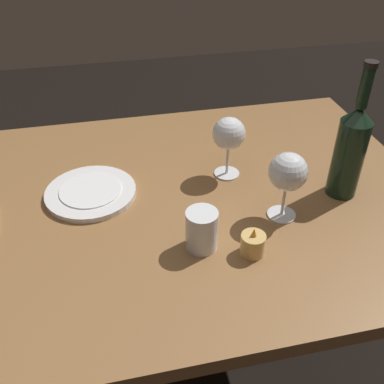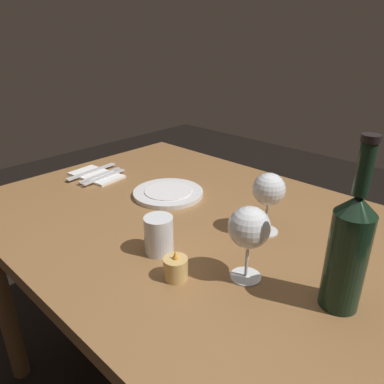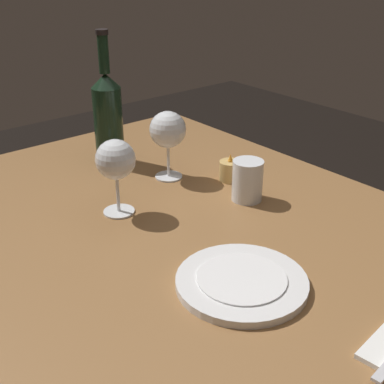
{
  "view_description": "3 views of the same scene",
  "coord_description": "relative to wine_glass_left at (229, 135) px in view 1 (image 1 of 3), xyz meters",
  "views": [
    {
      "loc": [
        0.13,
        0.85,
        1.4
      ],
      "look_at": [
        -0.04,
        0.07,
        0.8
      ],
      "focal_mm": 41.57,
      "sensor_mm": 36.0,
      "label": 1
    },
    {
      "loc": [
        -0.6,
        0.66,
        1.22
      ],
      "look_at": [
        -0.02,
        0.05,
        0.85
      ],
      "focal_mm": 34.08,
      "sensor_mm": 36.0,
      "label": 2
    },
    {
      "loc": [
        0.68,
        -0.58,
        1.26
      ],
      "look_at": [
        0.02,
        -0.03,
        0.84
      ],
      "focal_mm": 49.0,
      "sensor_mm": 36.0,
      "label": 3
    }
  ],
  "objects": [
    {
      "name": "ground_plane",
      "position": [
        0.17,
        0.07,
        -0.86
      ],
      "size": [
        6.0,
        6.0,
        0.0
      ],
      "primitive_type": "plane",
      "color": "black"
    },
    {
      "name": "votive_candle",
      "position": [
        0.03,
        0.29,
        -0.09
      ],
      "size": [
        0.05,
        0.05,
        0.07
      ],
      "color": "#DBB266",
      "rests_on": "dining_table"
    },
    {
      "name": "dinner_plate",
      "position": [
        0.35,
        0.02,
        -0.11
      ],
      "size": [
        0.22,
        0.22,
        0.02
      ],
      "color": "white",
      "rests_on": "dining_table"
    },
    {
      "name": "dining_table",
      "position": [
        0.17,
        0.07,
        -0.21
      ],
      "size": [
        1.3,
        0.9,
        0.74
      ],
      "color": "olive",
      "rests_on": "ground"
    },
    {
      "name": "water_tumbler",
      "position": [
        0.13,
        0.25,
        -0.08
      ],
      "size": [
        0.07,
        0.07,
        0.09
      ],
      "color": "white",
      "rests_on": "dining_table"
    },
    {
      "name": "wine_glass_right",
      "position": [
        -0.08,
        0.19,
        0.0
      ],
      "size": [
        0.09,
        0.09,
        0.16
      ],
      "color": "white",
      "rests_on": "dining_table"
    },
    {
      "name": "wine_glass_left",
      "position": [
        0.0,
        0.0,
        0.0
      ],
      "size": [
        0.08,
        0.08,
        0.16
      ],
      "color": "white",
      "rests_on": "dining_table"
    },
    {
      "name": "wine_bottle",
      "position": [
        -0.25,
        0.14,
        0.01
      ],
      "size": [
        0.07,
        0.07,
        0.33
      ],
      "color": "black",
      "rests_on": "dining_table"
    }
  ]
}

